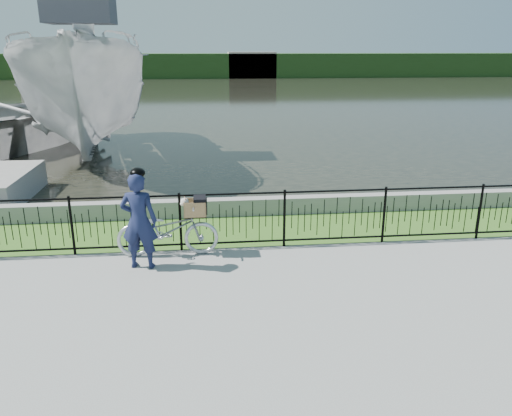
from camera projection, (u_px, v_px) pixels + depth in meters
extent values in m
plane|color=gray|center=(239.00, 285.00, 8.23)|extent=(120.00, 120.00, 0.00)
cube|color=#3C6820|center=(230.00, 230.00, 10.69)|extent=(60.00, 2.00, 0.01)
plane|color=black|center=(208.00, 97.00, 39.46)|extent=(120.00, 120.00, 0.00)
cube|color=gray|center=(228.00, 207.00, 11.57)|extent=(60.00, 0.30, 0.40)
cube|color=#244319|center=(204.00, 66.00, 64.55)|extent=(120.00, 6.00, 3.00)
cube|color=#A99788|center=(56.00, 62.00, 60.67)|extent=(8.00, 4.00, 4.00)
cube|color=#A99788|center=(252.00, 65.00, 63.71)|extent=(6.00, 3.00, 3.20)
imported|color=#B8BDC5|center=(168.00, 230.00, 9.28)|extent=(1.88, 0.66, 0.99)
cube|color=black|center=(195.00, 216.00, 9.25)|extent=(0.38, 0.18, 0.02)
cube|color=#A47B4C|center=(195.00, 215.00, 9.24)|extent=(0.41, 0.33, 0.01)
cube|color=#A47B4C|center=(195.00, 205.00, 9.35)|extent=(0.41, 0.02, 0.30)
cube|color=#A47B4C|center=(195.00, 211.00, 9.05)|extent=(0.41, 0.02, 0.30)
cube|color=#A47B4C|center=(206.00, 208.00, 9.22)|extent=(0.01, 0.33, 0.30)
cube|color=#A47B4C|center=(184.00, 208.00, 9.18)|extent=(0.01, 0.33, 0.30)
cube|color=black|center=(200.00, 199.00, 9.16)|extent=(0.22, 0.34, 0.06)
cube|color=black|center=(207.00, 206.00, 9.21)|extent=(0.02, 0.34, 0.24)
ellipsoid|color=silver|center=(194.00, 209.00, 9.20)|extent=(0.31, 0.22, 0.20)
sphere|color=silver|center=(185.00, 202.00, 9.12)|extent=(0.15, 0.15, 0.15)
sphere|color=silver|center=(182.00, 204.00, 9.11)|extent=(0.07, 0.07, 0.07)
sphere|color=black|center=(181.00, 204.00, 9.10)|extent=(0.02, 0.02, 0.02)
cone|color=#A66745|center=(185.00, 198.00, 9.16)|extent=(0.06, 0.08, 0.08)
cone|color=#A66745|center=(186.00, 199.00, 9.07)|extent=(0.06, 0.08, 0.08)
imported|color=#161D3E|center=(139.00, 221.00, 8.65)|extent=(0.69, 0.50, 1.73)
ellipsoid|color=black|center=(135.00, 173.00, 8.39)|extent=(0.26, 0.29, 0.18)
imported|color=#ACACAC|center=(88.00, 95.00, 17.44)|extent=(5.91, 11.62, 4.28)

